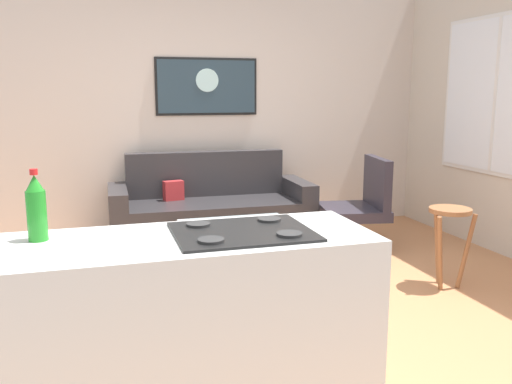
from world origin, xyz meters
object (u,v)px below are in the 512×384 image
(couch, at_px, (211,213))
(bar_stool, at_px, (449,226))
(soda_bottle, at_px, (36,209))
(coffee_table, at_px, (236,227))
(wall_painting, at_px, (207,87))
(armchair, at_px, (361,206))

(couch, bearing_deg, bar_stool, -50.55)
(soda_bottle, bearing_deg, coffee_table, 55.92)
(couch, xyz_separation_m, wall_painting, (0.07, 0.45, 1.29))
(soda_bottle, height_order, wall_painting, wall_painting)
(couch, xyz_separation_m, armchair, (1.38, -0.65, 0.13))
(couch, height_order, soda_bottle, soda_bottle)
(coffee_table, distance_m, wall_painting, 1.88)
(couch, bearing_deg, coffee_table, -89.37)
(couch, xyz_separation_m, soda_bottle, (-1.36, -3.01, 0.76))
(bar_stool, relative_size, wall_painting, 0.58)
(coffee_table, relative_size, soda_bottle, 3.09)
(bar_stool, height_order, wall_painting, wall_painting)
(bar_stool, xyz_separation_m, soda_bottle, (-2.88, -1.16, 0.56))
(armchair, relative_size, soda_bottle, 3.00)
(couch, relative_size, bar_stool, 3.19)
(couch, xyz_separation_m, bar_stool, (1.53, -1.85, 0.20))
(armchair, bearing_deg, soda_bottle, -139.24)
(soda_bottle, relative_size, wall_painting, 0.27)
(wall_painting, bearing_deg, coffee_table, -92.42)
(coffee_table, bearing_deg, bar_stool, -29.74)
(coffee_table, height_order, armchair, armchair)
(couch, height_order, coffee_table, couch)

